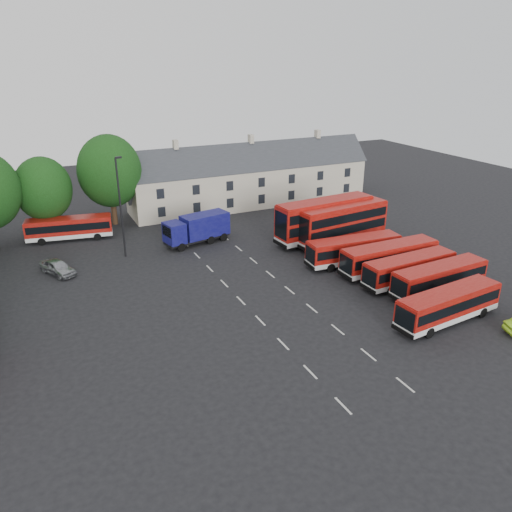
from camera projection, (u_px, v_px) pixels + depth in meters
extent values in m
plane|color=black|center=(250.00, 310.00, 43.15)|extent=(140.00, 140.00, 0.00)
cube|color=beige|center=(343.00, 406.00, 31.43)|extent=(0.15, 1.80, 0.01)
cube|color=beige|center=(310.00, 372.00, 34.78)|extent=(0.15, 1.80, 0.01)
cube|color=beige|center=(283.00, 344.00, 38.13)|extent=(0.15, 1.80, 0.01)
cube|color=beige|center=(260.00, 320.00, 41.47)|extent=(0.15, 1.80, 0.01)
cube|color=beige|center=(241.00, 301.00, 44.82)|extent=(0.15, 1.80, 0.01)
cube|color=beige|center=(224.00, 283.00, 48.17)|extent=(0.15, 1.80, 0.01)
cube|color=beige|center=(210.00, 268.00, 51.52)|extent=(0.15, 1.80, 0.01)
cube|color=beige|center=(197.00, 255.00, 54.86)|extent=(0.15, 1.80, 0.01)
cube|color=beige|center=(186.00, 244.00, 58.21)|extent=(0.15, 1.80, 0.01)
cube|color=beige|center=(405.00, 385.00, 33.42)|extent=(0.15, 1.80, 0.01)
cube|color=beige|center=(368.00, 355.00, 36.77)|extent=(0.15, 1.80, 0.01)
cube|color=beige|center=(338.00, 330.00, 40.11)|extent=(0.15, 1.80, 0.01)
cube|color=beige|center=(312.00, 308.00, 43.46)|extent=(0.15, 1.80, 0.01)
cube|color=beige|center=(290.00, 290.00, 46.81)|extent=(0.15, 1.80, 0.01)
cube|color=beige|center=(270.00, 274.00, 50.16)|extent=(0.15, 1.80, 0.01)
cube|color=beige|center=(253.00, 261.00, 53.50)|extent=(0.15, 1.80, 0.01)
cube|color=beige|center=(239.00, 248.00, 56.85)|extent=(0.15, 1.80, 0.01)
cube|color=beige|center=(225.00, 238.00, 60.20)|extent=(0.15, 1.80, 0.01)
cylinder|color=black|center=(49.00, 222.00, 60.36)|extent=(0.70, 0.70, 3.50)
ellipsoid|color=black|center=(43.00, 189.00, 58.83)|extent=(6.60, 6.60, 7.59)
cylinder|color=black|center=(114.00, 208.00, 64.24)|extent=(0.70, 0.70, 4.20)
ellipsoid|color=black|center=(110.00, 171.00, 62.41)|extent=(7.92, 7.92, 9.11)
cube|color=beige|center=(251.00, 185.00, 72.78)|extent=(35.00, 7.00, 5.50)
cube|color=#2D3035|center=(251.00, 167.00, 71.75)|extent=(35.70, 7.13, 7.13)
cube|color=beige|center=(175.00, 145.00, 65.89)|extent=(0.60, 0.90, 1.20)
cube|color=beige|center=(251.00, 139.00, 70.26)|extent=(0.60, 0.90, 1.20)
cube|color=beige|center=(317.00, 134.00, 74.63)|extent=(0.60, 0.90, 1.20)
cube|color=silver|center=(447.00, 314.00, 41.03)|extent=(10.19, 3.18, 0.50)
cube|color=#951109|center=(449.00, 302.00, 40.60)|extent=(10.19, 3.18, 1.78)
cube|color=black|center=(449.00, 301.00, 40.58)|extent=(9.79, 3.20, 0.87)
cube|color=#951109|center=(451.00, 292.00, 40.25)|extent=(9.98, 3.07, 0.11)
cylinder|color=black|center=(429.00, 333.00, 38.79)|extent=(0.93, 0.34, 0.91)
cylinder|color=black|center=(462.00, 303.00, 43.46)|extent=(0.93, 0.34, 0.91)
cube|color=silver|center=(438.00, 286.00, 45.94)|extent=(9.99, 2.73, 0.49)
cube|color=#951109|center=(440.00, 275.00, 45.51)|extent=(9.99, 2.73, 1.75)
cube|color=black|center=(440.00, 275.00, 45.50)|extent=(9.60, 2.76, 0.85)
cube|color=#951109|center=(441.00, 266.00, 45.17)|extent=(9.79, 2.63, 0.11)
cylinder|color=black|center=(421.00, 301.00, 43.81)|extent=(0.91, 0.30, 0.90)
cylinder|color=black|center=(453.00, 278.00, 48.25)|extent=(0.91, 0.30, 0.90)
cube|color=silver|center=(408.00, 277.00, 47.91)|extent=(9.88, 2.62, 0.49)
cube|color=#951109|center=(410.00, 266.00, 47.49)|extent=(9.88, 2.62, 1.74)
cube|color=black|center=(410.00, 266.00, 47.47)|extent=(9.50, 2.66, 0.85)
cube|color=#951109|center=(411.00, 257.00, 47.15)|extent=(9.69, 2.53, 0.11)
cylinder|color=black|center=(390.00, 290.00, 45.83)|extent=(0.90, 0.29, 0.89)
cylinder|color=black|center=(424.00, 270.00, 50.18)|extent=(0.90, 0.29, 0.89)
cube|color=silver|center=(388.00, 265.00, 50.45)|extent=(10.54, 2.40, 0.53)
cube|color=#951109|center=(389.00, 254.00, 50.00)|extent=(10.54, 2.40, 1.87)
cube|color=black|center=(390.00, 254.00, 49.99)|extent=(10.12, 2.45, 0.91)
cube|color=#951109|center=(390.00, 245.00, 49.63)|extent=(10.33, 2.30, 0.11)
cylinder|color=black|center=(368.00, 278.00, 48.31)|extent=(0.96, 0.27, 0.96)
cylinder|color=black|center=(407.00, 258.00, 52.80)|extent=(0.96, 0.27, 0.96)
cube|color=silver|center=(353.00, 257.00, 52.44)|extent=(10.35, 3.04, 0.51)
cube|color=#951109|center=(354.00, 247.00, 52.00)|extent=(10.35, 3.04, 1.81)
cube|color=black|center=(354.00, 247.00, 51.98)|extent=(9.95, 3.07, 0.88)
cube|color=#951109|center=(355.00, 239.00, 51.64)|extent=(10.14, 2.93, 0.11)
cylinder|color=black|center=(331.00, 268.00, 50.53)|extent=(0.94, 0.33, 0.93)
cylinder|color=black|center=(374.00, 252.00, 54.54)|extent=(0.94, 0.33, 0.93)
cube|color=silver|center=(341.00, 237.00, 58.00)|extent=(11.65, 3.85, 0.57)
cube|color=#951109|center=(342.00, 221.00, 57.23)|extent=(11.65, 3.85, 3.48)
cube|color=black|center=(342.00, 226.00, 57.49)|extent=(11.20, 3.86, 0.99)
cube|color=#951109|center=(343.00, 205.00, 56.56)|extent=(11.41, 3.72, 0.12)
cylinder|color=black|center=(323.00, 248.00, 55.40)|extent=(1.06, 0.40, 1.04)
cylinder|color=black|center=(358.00, 231.00, 60.81)|extent=(1.06, 0.40, 1.04)
cube|color=black|center=(343.00, 215.00, 56.98)|extent=(11.20, 3.86, 0.99)
cube|color=silver|center=(324.00, 234.00, 58.92)|extent=(12.36, 3.73, 0.61)
cube|color=#951109|center=(325.00, 216.00, 58.10)|extent=(12.36, 3.73, 3.71)
cube|color=black|center=(324.00, 222.00, 58.37)|extent=(11.88, 3.75, 1.05)
cube|color=#951109|center=(326.00, 200.00, 57.38)|extent=(12.11, 3.60, 0.13)
cylinder|color=black|center=(303.00, 245.00, 56.22)|extent=(1.13, 0.40, 1.11)
cylinder|color=black|center=(343.00, 228.00, 61.84)|extent=(1.13, 0.40, 1.11)
cube|color=black|center=(325.00, 210.00, 57.83)|extent=(11.88, 3.75, 1.05)
cube|color=silver|center=(70.00, 234.00, 59.24)|extent=(9.92, 3.82, 0.48)
cube|color=#951109|center=(69.00, 226.00, 58.82)|extent=(9.92, 3.82, 1.72)
cube|color=black|center=(69.00, 225.00, 58.80)|extent=(9.55, 3.80, 0.84)
cube|color=#951109|center=(68.00, 218.00, 58.48)|extent=(9.71, 3.70, 0.11)
cylinder|color=black|center=(42.00, 242.00, 57.67)|extent=(0.91, 0.39, 0.88)
cylinder|color=black|center=(98.00, 231.00, 60.99)|extent=(0.91, 0.39, 0.88)
cube|color=black|center=(197.00, 238.00, 58.11)|extent=(7.97, 3.54, 0.29)
cube|color=#0F0F5A|center=(174.00, 233.00, 56.01)|extent=(2.37, 2.75, 2.32)
cube|color=black|center=(167.00, 231.00, 55.37)|extent=(0.50, 2.03, 1.16)
cube|color=#0F0F5A|center=(205.00, 225.00, 58.18)|extent=(5.87, 3.46, 2.61)
cylinder|color=black|center=(181.00, 247.00, 55.86)|extent=(1.00, 0.46, 0.96)
cylinder|color=black|center=(214.00, 232.00, 60.61)|extent=(1.00, 0.46, 0.96)
imported|color=#9C9FA4|center=(58.00, 267.00, 49.92)|extent=(3.66, 4.78, 1.52)
cylinder|color=black|center=(121.00, 209.00, 52.59)|extent=(0.19, 0.19, 10.80)
cube|color=black|center=(118.00, 157.00, 50.74)|extent=(0.69, 0.40, 0.19)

